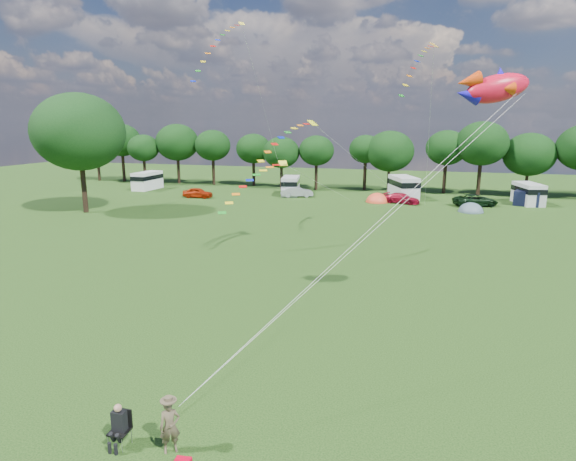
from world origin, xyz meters
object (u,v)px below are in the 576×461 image
(campervan_d, at_px, (528,193))
(camp_chair, at_px, (120,420))
(fish_kite, at_px, (492,88))
(campervan_c, at_px, (403,187))
(big_tree, at_px, (79,132))
(campervan_a, at_px, (147,180))
(tent_greyblue, at_px, (471,212))
(campervan_b, at_px, (291,185))
(car_c, at_px, (402,198))
(tent_orange, at_px, (377,202))
(kite_flyer, at_px, (170,426))
(car_a, at_px, (198,193))
(car_d, at_px, (476,200))
(car_b, at_px, (297,192))

(campervan_d, bearing_deg, camp_chair, 146.52)
(fish_kite, bearing_deg, campervan_c, 76.87)
(campervan_c, xyz_separation_m, fish_kite, (5.68, -42.81, 9.85))
(big_tree, distance_m, fish_kite, 45.52)
(campervan_a, xyz_separation_m, tent_greyblue, (46.46, -6.65, -1.42))
(campervan_b, bearing_deg, campervan_a, 80.61)
(car_c, bearing_deg, tent_orange, 103.11)
(campervan_b, bearing_deg, kite_flyer, -178.57)
(campervan_a, bearing_deg, car_a, -115.98)
(campervan_d, xyz_separation_m, fish_kite, (-9.66, -42.26, 10.03))
(camp_chair, bearing_deg, car_d, 72.53)
(campervan_c, xyz_separation_m, campervan_d, (15.34, -0.54, -0.18))
(camp_chair, bearing_deg, tent_greyblue, 72.07)
(big_tree, bearing_deg, car_b, 42.00)
(campervan_c, bearing_deg, tent_orange, 122.77)
(car_d, xyz_separation_m, fish_kite, (-3.24, -38.73, 10.72))
(big_tree, height_order, car_b, big_tree)
(car_b, bearing_deg, campervan_a, 65.23)
(campervan_b, relative_size, tent_greyblue, 1.79)
(car_a, relative_size, car_c, 0.96)
(campervan_c, distance_m, kite_flyer, 55.21)
(car_a, bearing_deg, car_c, -86.31)
(car_a, height_order, campervan_d, campervan_d)
(tent_greyblue, bearing_deg, big_tree, -163.37)
(tent_orange, bearing_deg, car_c, -3.56)
(campervan_d, bearing_deg, car_b, 82.13)
(car_d, distance_m, kite_flyer, 52.58)
(campervan_d, bearing_deg, car_a, 86.66)
(campervan_d, xyz_separation_m, camp_chair, (-20.88, -54.70, -0.55))
(car_a, bearing_deg, tent_orange, -85.04)
(car_c, distance_m, tent_greyblue, 8.93)
(big_tree, xyz_separation_m, kite_flyer, (30.34, -34.00, -8.15))
(campervan_a, relative_size, kite_flyer, 3.19)
(tent_greyblue, bearing_deg, campervan_d, 47.39)
(camp_chair, bearing_deg, car_a, 112.47)
(car_a, bearing_deg, campervan_c, -77.20)
(car_b, bearing_deg, tent_orange, -118.43)
(big_tree, height_order, campervan_a, big_tree)
(campervan_b, distance_m, fish_kite, 47.77)
(car_a, xyz_separation_m, campervan_c, (26.99, 7.44, 0.91))
(big_tree, relative_size, campervan_b, 2.37)
(campervan_b, height_order, tent_orange, campervan_b)
(car_a, height_order, car_d, car_d)
(camp_chair, relative_size, fish_kite, 0.41)
(car_d, bearing_deg, kite_flyer, 143.92)
(big_tree, height_order, car_a, big_tree)
(tent_orange, bearing_deg, car_b, 173.49)
(big_tree, relative_size, camp_chair, 9.13)
(tent_greyblue, distance_m, camp_chair, 48.77)
(campervan_d, relative_size, tent_orange, 1.76)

